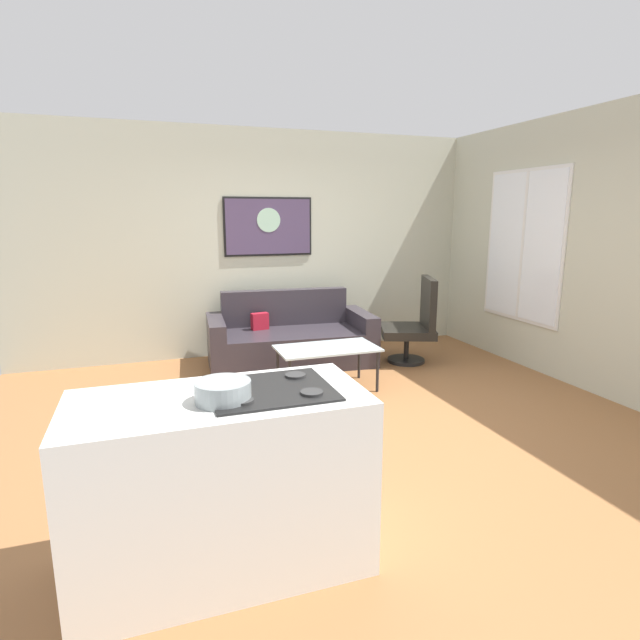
% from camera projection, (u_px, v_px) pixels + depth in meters
% --- Properties ---
extents(ground, '(6.40, 6.40, 0.04)m').
position_uv_depth(ground, '(344.00, 419.00, 4.51)').
color(ground, '#946038').
extents(back_wall, '(6.40, 0.05, 2.80)m').
position_uv_depth(back_wall, '(275.00, 244.00, 6.46)').
color(back_wall, '#BBBCA5').
rests_on(back_wall, ground).
extents(right_wall, '(0.05, 6.40, 2.80)m').
position_uv_depth(right_wall, '(566.00, 250.00, 5.33)').
color(right_wall, beige).
rests_on(right_wall, ground).
extents(couch, '(2.00, 1.07, 0.85)m').
position_uv_depth(couch, '(290.00, 340.00, 6.10)').
color(couch, '#302B32').
rests_on(couch, ground).
extents(coffee_table, '(1.02, 0.56, 0.45)m').
position_uv_depth(coffee_table, '(327.00, 351.00, 5.14)').
color(coffee_table, silver).
rests_on(coffee_table, ground).
extents(armchair, '(0.80, 0.82, 1.03)m').
position_uv_depth(armchair, '(415.00, 323.00, 6.09)').
color(armchair, black).
rests_on(armchair, ground).
extents(kitchen_counter, '(1.43, 0.68, 0.94)m').
position_uv_depth(kitchen_counter, '(222.00, 482.00, 2.53)').
color(kitchen_counter, white).
rests_on(kitchen_counter, ground).
extents(mixing_bowl, '(0.26, 0.26, 0.10)m').
position_uv_depth(mixing_bowl, '(223.00, 392.00, 2.36)').
color(mixing_bowl, '#8D9899').
rests_on(mixing_bowl, kitchen_counter).
extents(wall_painting, '(1.13, 0.03, 0.73)m').
position_uv_depth(wall_painting, '(269.00, 227.00, 6.35)').
color(wall_painting, black).
extents(window, '(0.03, 1.26, 1.75)m').
position_uv_depth(window, '(523.00, 246.00, 5.88)').
color(window, silver).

